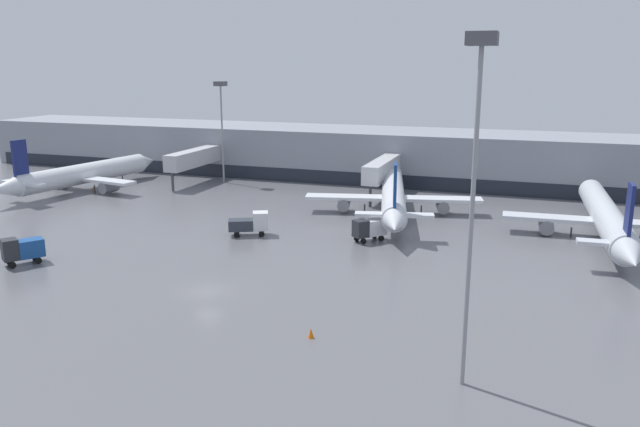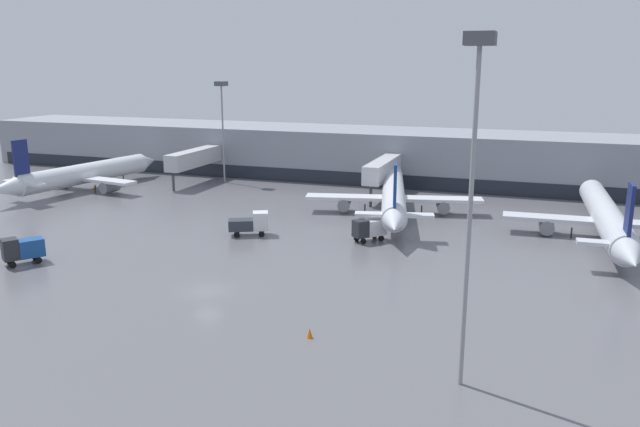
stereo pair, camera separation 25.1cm
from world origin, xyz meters
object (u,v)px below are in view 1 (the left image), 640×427
at_px(parked_jet_2, 81,174).
at_px(traffic_cone_0, 93,188).
at_px(parked_jet_0, 393,194).
at_px(apron_light_mast_0, 221,103).
at_px(traffic_cone_1, 391,216).
at_px(parked_jet_1, 606,217).
at_px(service_truck_3, 22,249).
at_px(traffic_cone_3, 311,333).
at_px(apron_light_mast_2, 477,122).
at_px(service_truck_1, 251,223).
at_px(service_truck_2, 369,228).

bearing_deg(parked_jet_2, traffic_cone_0, -47.81).
bearing_deg(parked_jet_0, apron_light_mast_0, 55.46).
xyz_separation_m(parked_jet_2, traffic_cone_1, (53.03, -1.70, -2.39)).
bearing_deg(parked_jet_1, service_truck_3, 115.58).
xyz_separation_m(parked_jet_1, parked_jet_2, (-79.84, 3.10, 0.09)).
height_order(service_truck_3, traffic_cone_3, service_truck_3).
relative_size(parked_jet_2, service_truck_3, 7.94).
distance_m(traffic_cone_3, apron_light_mast_0, 68.41).
bearing_deg(apron_light_mast_0, parked_jet_1, -16.04).
height_order(traffic_cone_3, apron_light_mast_2, apron_light_mast_2).
bearing_deg(service_truck_1, parked_jet_0, 25.44).
bearing_deg(service_truck_2, service_truck_3, -16.09).
height_order(service_truck_1, apron_light_mast_2, apron_light_mast_2).
height_order(parked_jet_1, apron_light_mast_2, apron_light_mast_2).
distance_m(traffic_cone_1, traffic_cone_3, 39.91).
bearing_deg(traffic_cone_3, parked_jet_2, 143.32).
height_order(parked_jet_2, traffic_cone_3, parked_jet_2).
relative_size(service_truck_3, traffic_cone_1, 6.04).
distance_m(traffic_cone_1, apron_light_mast_2, 48.68).
bearing_deg(service_truck_1, apron_light_mast_0, 97.41).
xyz_separation_m(service_truck_2, traffic_cone_0, (-51.69, 14.70, -1.27)).
distance_m(parked_jet_0, service_truck_1, 22.29).
xyz_separation_m(service_truck_3, traffic_cone_3, (35.04, -7.16, -1.27)).
bearing_deg(apron_light_mast_2, parked_jet_2, 146.43).
bearing_deg(parked_jet_2, apron_light_mast_2, -114.73).
bearing_deg(traffic_cone_3, traffic_cone_0, 142.01).
height_order(service_truck_3, traffic_cone_1, service_truck_3).
xyz_separation_m(service_truck_1, apron_light_mast_0, (-19.73, 30.51, 12.50)).
bearing_deg(traffic_cone_0, traffic_cone_3, -37.99).
distance_m(parked_jet_1, traffic_cone_0, 78.57).
relative_size(parked_jet_2, service_truck_1, 6.61).
distance_m(parked_jet_2, apron_light_mast_2, 82.53).
bearing_deg(parked_jet_2, parked_jet_0, -79.85).
height_order(parked_jet_2, service_truck_3, parked_jet_2).
distance_m(parked_jet_0, service_truck_3, 47.78).
xyz_separation_m(traffic_cone_1, apron_light_mast_2, (14.65, -43.22, 16.95)).
bearing_deg(parked_jet_1, traffic_cone_3, 145.63).
bearing_deg(apron_light_mast_2, parked_jet_0, 108.11).
distance_m(service_truck_2, traffic_cone_1, 12.14).
relative_size(parked_jet_1, traffic_cone_0, 57.28).
bearing_deg(traffic_cone_0, apron_light_mast_2, -34.67).
relative_size(traffic_cone_0, apron_light_mast_0, 0.04).
height_order(parked_jet_0, traffic_cone_0, parked_jet_0).
bearing_deg(traffic_cone_1, parked_jet_1, -2.99).
height_order(service_truck_2, apron_light_mast_2, apron_light_mast_2).
bearing_deg(apron_light_mast_0, traffic_cone_1, -25.26).
xyz_separation_m(parked_jet_0, traffic_cone_1, (0.43, -2.90, -2.38)).
bearing_deg(apron_light_mast_0, service_truck_2, -39.46).
xyz_separation_m(traffic_cone_0, apron_light_mast_2, (66.28, -45.84, 16.96)).
xyz_separation_m(service_truck_1, service_truck_2, (14.53, 2.30, 0.07)).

